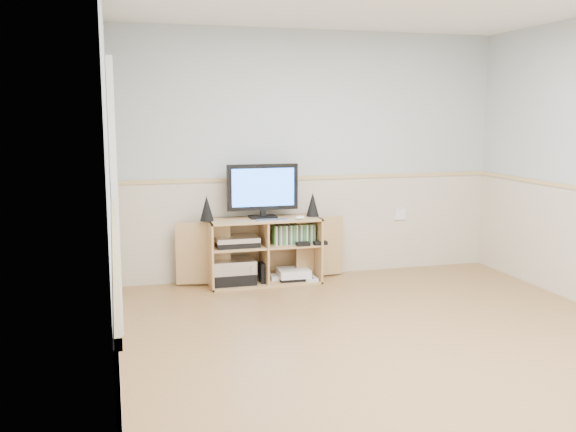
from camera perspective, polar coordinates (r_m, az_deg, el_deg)
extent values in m
cube|color=#A57B49|center=(4.80, 10.28, -11.52)|extent=(4.00, 4.50, 0.02)
cube|color=silver|center=(4.06, -15.74, 2.87)|extent=(0.02, 4.50, 2.50)
cube|color=silver|center=(6.61, 2.07, 5.44)|extent=(4.00, 0.02, 2.50)
cube|color=beige|center=(6.68, 2.08, -1.00)|extent=(4.00, 0.01, 1.00)
cube|color=tan|center=(6.61, 2.13, 3.44)|extent=(4.00, 0.02, 0.04)
cube|color=silver|center=(5.38, -15.27, 1.63)|extent=(0.03, 0.82, 2.00)
cube|color=tan|center=(6.43, -2.12, -5.87)|extent=(1.10, 0.41, 0.02)
cube|color=tan|center=(6.30, -2.15, -0.33)|extent=(1.10, 0.41, 0.02)
cube|color=tan|center=(6.26, -6.98, -3.38)|extent=(0.02, 0.41, 0.65)
cube|color=tan|center=(6.50, 2.52, -2.86)|extent=(0.02, 0.41, 0.65)
cube|color=tan|center=(6.54, -2.53, -2.78)|extent=(1.10, 0.02, 0.65)
cube|color=tan|center=(6.36, -2.14, -3.13)|extent=(0.02, 0.39, 0.61)
cube|color=tan|center=(6.29, -4.59, -2.77)|extent=(0.52, 0.37, 0.02)
cube|color=tan|center=(6.41, 0.26, -2.51)|extent=(0.52, 0.37, 0.02)
cube|color=tan|center=(6.30, -7.55, -3.31)|extent=(0.53, 0.11, 0.61)
cube|color=tan|center=(6.56, 2.83, -2.74)|extent=(0.53, 0.11, 0.61)
cube|color=black|center=(6.34, -2.26, -0.08)|extent=(0.26, 0.18, 0.02)
cube|color=black|center=(6.34, -2.26, 0.28)|extent=(0.05, 0.04, 0.06)
cube|color=black|center=(6.30, -2.27, 2.58)|extent=(0.71, 0.05, 0.45)
cube|color=#2E73F3|center=(6.27, -2.22, 2.56)|extent=(0.62, 0.01, 0.37)
cone|color=black|center=(6.19, -7.24, 0.69)|extent=(0.13, 0.13, 0.25)
cone|color=black|center=(6.43, 2.20, 1.04)|extent=(0.13, 0.13, 0.24)
cube|color=#BDBDC1|center=(6.17, -1.33, -0.36)|extent=(0.31, 0.14, 0.01)
ellipsoid|color=white|center=(6.24, 1.08, -0.14)|extent=(0.10, 0.08, 0.04)
cube|color=black|center=(6.35, -4.91, -5.48)|extent=(0.42, 0.31, 0.11)
cube|color=silver|center=(6.32, -4.92, -4.43)|extent=(0.42, 0.31, 0.13)
cube|color=black|center=(6.28, -4.59, -2.46)|extent=(0.42, 0.29, 0.05)
cube|color=silver|center=(6.27, -4.60, -2.03)|extent=(0.42, 0.29, 0.05)
cube|color=black|center=(6.35, -2.34, -5.05)|extent=(0.04, 0.14, 0.20)
cube|color=white|center=(6.49, -0.67, -5.43)|extent=(0.21, 0.17, 0.05)
cube|color=black|center=(6.48, 0.48, -5.53)|extent=(0.31, 0.25, 0.03)
cube|color=white|center=(6.46, 0.48, -5.06)|extent=(0.32, 0.27, 0.08)
cube|color=white|center=(6.46, 2.39, -5.58)|extent=(0.04, 0.14, 0.03)
cube|color=white|center=(6.60, 1.80, -5.26)|extent=(0.09, 0.15, 0.03)
cube|color=#3F8C3F|center=(6.38, 0.48, -1.61)|extent=(0.42, 0.13, 0.19)
cube|color=white|center=(7.02, 9.93, 0.18)|extent=(0.12, 0.03, 0.12)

